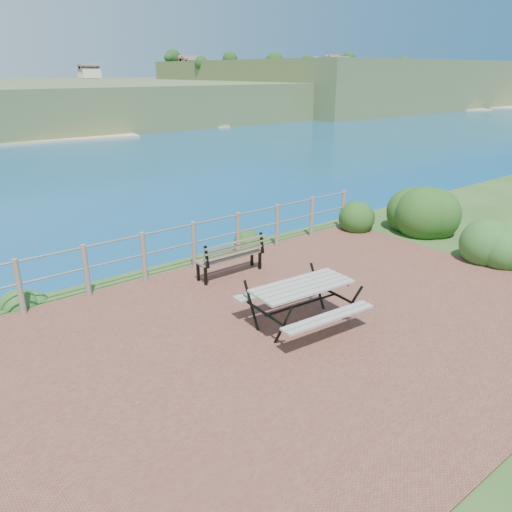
% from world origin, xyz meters
% --- Properties ---
extents(ground, '(10.00, 7.00, 0.12)m').
position_xyz_m(ground, '(0.00, 0.00, 0.00)').
color(ground, brown).
rests_on(ground, ground).
extents(safety_railing, '(9.40, 0.10, 1.00)m').
position_xyz_m(safety_railing, '(0.00, 3.35, 0.57)').
color(safety_railing, '#6B5B4C').
rests_on(safety_railing, ground).
extents(distant_bay, '(290.00, 232.36, 24.00)m').
position_xyz_m(distant_bay, '(173.07, 202.61, -1.52)').
color(distant_bay, '#44542A').
rests_on(distant_bay, ground).
extents(picnic_table, '(1.72, 1.45, 0.71)m').
position_xyz_m(picnic_table, '(-0.00, 0.09, 0.45)').
color(picnic_table, gray).
rests_on(picnic_table, ground).
extents(park_bench, '(1.46, 0.38, 0.82)m').
position_xyz_m(park_bench, '(0.34, 2.54, 0.54)').
color(park_bench, brown).
rests_on(park_bench, ground).
extents(shrub_right_front, '(1.51, 1.51, 2.14)m').
position_xyz_m(shrub_right_front, '(5.69, 2.05, 0.00)').
color(shrub_right_front, '#1F3E13').
rests_on(shrub_right_front, ground).
extents(shrub_right_back, '(1.14, 1.14, 1.62)m').
position_xyz_m(shrub_right_back, '(5.44, -0.58, 0.00)').
color(shrub_right_back, '#22551F').
rests_on(shrub_right_back, ground).
extents(shrub_right_edge, '(1.05, 1.05, 1.50)m').
position_xyz_m(shrub_right_edge, '(4.83, 3.15, 0.00)').
color(shrub_right_edge, '#1F3E13').
rests_on(shrub_right_edge, ground).
extents(shrub_lip_west, '(0.74, 0.74, 0.47)m').
position_xyz_m(shrub_lip_west, '(-3.25, 3.96, 0.00)').
color(shrub_lip_west, '#22551F').
rests_on(shrub_lip_west, ground).
extents(shrub_lip_east, '(0.70, 0.70, 0.41)m').
position_xyz_m(shrub_lip_east, '(2.05, 4.02, 0.00)').
color(shrub_lip_east, '#1F3E13').
rests_on(shrub_lip_east, ground).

